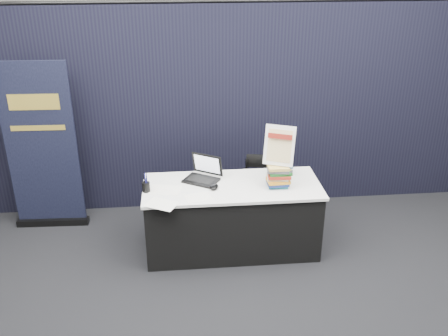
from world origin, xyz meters
TOP-DOWN VIEW (x-y plane):
  - floor at (0.00, 0.00)m, footprint 8.00×8.00m
  - wall_back at (0.00, 4.00)m, footprint 8.00×0.02m
  - drape_partition at (0.00, 1.60)m, footprint 6.00×0.08m
  - display_table at (0.00, 0.55)m, footprint 1.80×0.75m
  - laptop at (-0.31, 0.71)m, footprint 0.41×0.42m
  - mouse at (-0.19, 0.49)m, footprint 0.12×0.15m
  - brochure_left at (-0.68, 0.51)m, footprint 0.34×0.27m
  - brochure_mid at (-0.70, 0.22)m, footprint 0.35×0.31m
  - brochure_right at (-0.36, 0.32)m, footprint 0.29×0.24m
  - pen_cup at (-0.86, 0.49)m, footprint 0.09×0.09m
  - book_stack_tall at (0.46, 0.48)m, footprint 0.22×0.17m
  - book_stack_short at (0.54, 0.75)m, footprint 0.24×0.21m
  - info_sign at (0.46, 0.51)m, footprint 0.32×0.22m
  - pullup_banner at (-2.01, 1.24)m, footprint 0.81×0.13m
  - stacking_chair at (0.40, 0.90)m, footprint 0.45×0.46m

SIDE VIEW (x-z plane):
  - floor at x=0.00m, z-range 0.00..0.00m
  - display_table at x=0.00m, z-range 0.00..0.75m
  - stacking_chair at x=0.40m, z-range 0.05..0.90m
  - brochure_right at x=-0.36m, z-range 0.75..0.75m
  - brochure_mid at x=-0.70m, z-range 0.75..0.75m
  - brochure_left at x=-0.68m, z-range 0.75..0.75m
  - mouse at x=-0.19m, z-range 0.75..0.79m
  - pen_cup at x=-0.86m, z-range 0.75..0.85m
  - book_stack_short at x=0.54m, z-range 0.75..0.87m
  - laptop at x=-0.31m, z-range 0.68..0.94m
  - pullup_banner at x=-2.01m, z-range -0.11..1.80m
  - book_stack_tall at x=0.46m, z-range 0.75..0.98m
  - info_sign at x=0.46m, z-range 0.97..1.38m
  - drape_partition at x=0.00m, z-range 0.00..2.40m
  - wall_back at x=0.00m, z-range 0.00..3.50m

